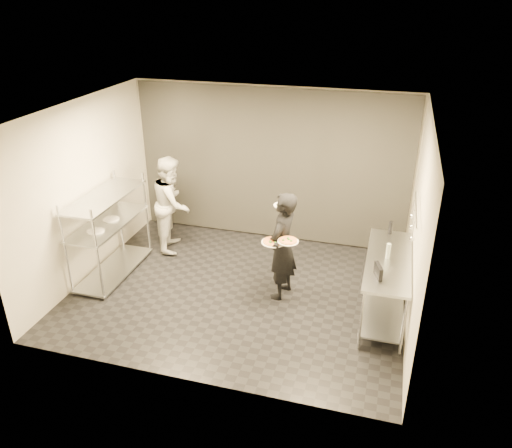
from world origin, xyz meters
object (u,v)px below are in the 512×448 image
(chef, at_px, (172,203))
(bottle_clear, at_px, (391,228))
(pass_rack, at_px, (109,230))
(prep_counter, at_px, (386,277))
(pos_monitor, at_px, (378,271))
(bottle_dark, at_px, (390,228))
(pizza_plate_far, at_px, (288,241))
(waiter, at_px, (282,246))
(salad_plate, at_px, (282,204))
(bottle_green, at_px, (388,251))
(pizza_plate_near, at_px, (273,242))

(chef, xyz_separation_m, bottle_clear, (3.71, -0.30, 0.16))
(pass_rack, bearing_deg, prep_counter, 0.03)
(chef, xyz_separation_m, pos_monitor, (3.61, -1.62, 0.16))
(pass_rack, height_order, bottle_dark, pass_rack)
(pass_rack, xyz_separation_m, prep_counter, (4.33, 0.00, -0.14))
(prep_counter, xyz_separation_m, pizza_plate_far, (-1.39, -0.12, 0.44))
(pass_rack, height_order, pos_monitor, pass_rack)
(chef, height_order, bottle_dark, chef)
(waiter, relative_size, pos_monitor, 6.93)
(salad_plate, distance_m, bottle_dark, 1.67)
(pizza_plate_far, distance_m, salad_plate, 0.62)
(pizza_plate_far, xyz_separation_m, pos_monitor, (1.27, -0.40, -0.06))
(salad_plate, bearing_deg, bottle_green, -12.31)
(waiter, xyz_separation_m, salad_plate, (-0.07, 0.25, 0.56))
(bottle_green, relative_size, bottle_dark, 1.11)
(chef, height_order, pizza_plate_far, chef)
(prep_counter, bearing_deg, pass_rack, -179.97)
(pass_rack, height_order, bottle_green, pass_rack)
(prep_counter, distance_m, chef, 3.90)
(pizza_plate_near, xyz_separation_m, bottle_clear, (1.59, 0.91, 0.00))
(prep_counter, height_order, pizza_plate_near, pizza_plate_near)
(bottle_green, xyz_separation_m, bottle_dark, (0.00, 0.77, -0.01))
(bottle_dark, bearing_deg, pos_monitor, -94.40)
(waiter, bearing_deg, bottle_clear, 126.08)
(pass_rack, distance_m, bottle_dark, 4.39)
(waiter, bearing_deg, bottle_green, 98.03)
(pizza_plate_near, relative_size, bottle_clear, 1.81)
(pos_monitor, bearing_deg, pizza_plate_far, 143.61)
(pass_rack, height_order, chef, chef)
(salad_plate, relative_size, pos_monitor, 1.09)
(chef, bearing_deg, prep_counter, -120.74)
(waiter, relative_size, bottle_clear, 8.89)
(chef, relative_size, bottle_green, 7.73)
(pass_rack, distance_m, pizza_plate_near, 2.74)
(pos_monitor, bearing_deg, salad_plate, 130.02)
(bottle_green, xyz_separation_m, bottle_clear, (0.00, 0.78, -0.02))
(pizza_plate_far, relative_size, salad_plate, 1.14)
(bottle_dark, bearing_deg, prep_counter, -88.59)
(prep_counter, distance_m, bottle_green, 0.41)
(chef, bearing_deg, pizza_plate_far, -131.89)
(chef, relative_size, pizza_plate_near, 4.99)
(bottle_clear, xyz_separation_m, bottle_dark, (-0.00, -0.01, 0.01))
(chef, bearing_deg, pass_rack, 137.14)
(pizza_plate_near, height_order, pos_monitor, pos_monitor)
(chef, bearing_deg, pizza_plate_near, -133.97)
(pass_rack, bearing_deg, chef, 61.45)
(chef, height_order, bottle_green, chef)
(pizza_plate_near, height_order, bottle_dark, bottle_dark)
(prep_counter, relative_size, waiter, 1.07)
(bottle_clear, bearing_deg, prep_counter, -88.78)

